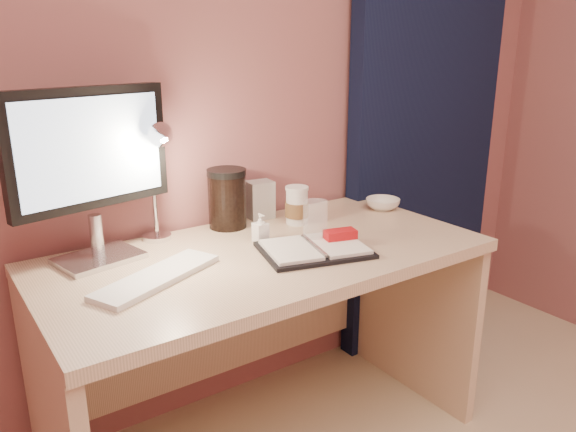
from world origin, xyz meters
TOP-DOWN VIEW (x-y plane):
  - room at (0.95, 1.69)m, footprint 3.50×3.50m
  - desk at (0.00, 1.45)m, footprint 1.40×0.70m
  - monitor at (-0.46, 1.60)m, footprint 0.48×0.22m
  - keyboard at (-0.37, 1.36)m, footprint 0.41×0.27m
  - planner at (0.13, 1.29)m, footprint 0.38×0.32m
  - paper_c at (0.16, 1.33)m, footprint 0.22×0.22m
  - coffee_cup at (0.25, 1.56)m, footprint 0.09×0.09m
  - clear_cup at (0.18, 1.36)m, footprint 0.08×0.08m
  - bowl at (0.63, 1.51)m, footprint 0.17×0.17m
  - lotion_bottle at (0.03, 1.46)m, footprint 0.05×0.05m
  - dark_jar at (0.02, 1.66)m, footprint 0.13×0.13m
  - product_box at (0.17, 1.69)m, footprint 0.10×0.08m
  - desk_lamp at (-0.23, 1.58)m, footprint 0.11×0.25m

SIDE VIEW (x-z plane):
  - desk at x=0.00m, z-range 0.14..0.87m
  - paper_c at x=0.16m, z-range 0.73..0.73m
  - keyboard at x=-0.37m, z-range 0.73..0.75m
  - planner at x=0.13m, z-range 0.72..0.77m
  - bowl at x=0.63m, z-range 0.73..0.77m
  - lotion_bottle at x=0.03m, z-range 0.73..0.83m
  - coffee_cup at x=0.25m, z-range 0.73..0.86m
  - product_box at x=0.17m, z-range 0.73..0.87m
  - clear_cup at x=0.18m, z-range 0.73..0.87m
  - dark_jar at x=0.02m, z-range 0.73..0.92m
  - desk_lamp at x=-0.23m, z-range 0.78..1.19m
  - monitor at x=-0.46m, z-range 0.78..1.30m
  - room at x=0.95m, z-range -0.61..2.89m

